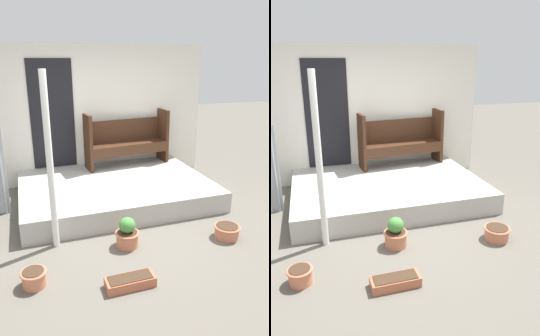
{
  "view_description": "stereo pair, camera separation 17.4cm",
  "coord_description": "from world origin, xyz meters",
  "views": [
    {
      "loc": [
        -1.31,
        -3.97,
        2.31
      ],
      "look_at": [
        0.2,
        0.4,
        0.79
      ],
      "focal_mm": 35.0,
      "sensor_mm": 36.0,
      "label": 1
    },
    {
      "loc": [
        -1.14,
        -4.03,
        2.31
      ],
      "look_at": [
        0.2,
        0.4,
        0.79
      ],
      "focal_mm": 35.0,
      "sensor_mm": 36.0,
      "label": 2
    }
  ],
  "objects": [
    {
      "name": "bench",
      "position": [
        0.58,
        1.97,
        0.86
      ],
      "size": [
        1.67,
        0.57,
        1.05
      ],
      "rotation": [
        0.0,
        0.0,
        0.1
      ],
      "color": "#422616",
      "rests_on": "porch_slab"
    },
    {
      "name": "flower_pot_right",
      "position": [
        1.18,
        -0.63,
        0.1
      ],
      "size": [
        0.36,
        0.36,
        0.18
      ],
      "color": "#C67251",
      "rests_on": "ground_plane"
    },
    {
      "name": "ground_plane",
      "position": [
        0.0,
        0.0,
        0.0
      ],
      "size": [
        24.0,
        24.0,
        0.0
      ],
      "primitive_type": "plane",
      "color": "#666056"
    },
    {
      "name": "house_wall",
      "position": [
        0.06,
        2.29,
        1.3
      ],
      "size": [
        4.37,
        0.08,
        2.6
      ],
      "color": "white",
      "rests_on": "ground_plane"
    },
    {
      "name": "porch_slab",
      "position": [
        0.1,
        1.13,
        0.17
      ],
      "size": [
        3.17,
        2.26,
        0.34
      ],
      "color": "#B2AFA8",
      "rests_on": "ground_plane"
    },
    {
      "name": "planter_box_rect",
      "position": [
        -0.39,
        -1.18,
        0.06
      ],
      "size": [
        0.53,
        0.21,
        0.12
      ],
      "color": "#B26042",
      "rests_on": "ground_plane"
    },
    {
      "name": "flower_pot_left",
      "position": [
        -1.36,
        -0.83,
        0.1
      ],
      "size": [
        0.28,
        0.28,
        0.19
      ],
      "color": "#C67251",
      "rests_on": "ground_plane"
    },
    {
      "name": "flower_pot_middle",
      "position": [
        -0.18,
        -0.4,
        0.18
      ],
      "size": [
        0.32,
        0.32,
        0.41
      ],
      "color": "#C67251",
      "rests_on": "ground_plane"
    },
    {
      "name": "support_post",
      "position": [
        -1.05,
        -0.08,
        1.11
      ],
      "size": [
        0.08,
        0.08,
        2.22
      ],
      "color": "white",
      "rests_on": "ground_plane"
    }
  ]
}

